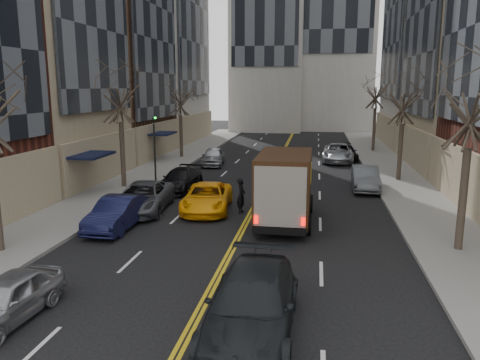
% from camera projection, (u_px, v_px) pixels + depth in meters
% --- Properties ---
extents(sidewalk_left, '(4.00, 66.00, 0.15)m').
position_uv_depth(sidewalk_left, '(158.00, 168.00, 36.59)').
color(sidewalk_left, slate).
rests_on(sidewalk_left, ground).
extents(sidewalk_right, '(4.00, 66.00, 0.15)m').
position_uv_depth(sidewalk_right, '(396.00, 175.00, 33.76)').
color(sidewalk_right, slate).
rests_on(sidewalk_right, ground).
extents(tree_lf_mid, '(3.20, 3.20, 8.91)m').
position_uv_depth(tree_lf_mid, '(119.00, 83.00, 28.50)').
color(tree_lf_mid, '#382D23').
rests_on(tree_lf_mid, sidewalk_left).
extents(tree_lf_far, '(3.20, 3.20, 8.12)m').
position_uv_depth(tree_lf_far, '(180.00, 90.00, 41.19)').
color(tree_lf_far, '#382D23').
rests_on(tree_lf_far, sidewalk_left).
extents(tree_rt_near, '(3.20, 3.20, 8.71)m').
position_uv_depth(tree_rt_near, '(474.00, 84.00, 17.05)').
color(tree_rt_near, '#382D23').
rests_on(tree_rt_near, sidewalk_right).
extents(tree_rt_mid, '(3.20, 3.20, 8.32)m').
position_uv_depth(tree_rt_mid, '(404.00, 90.00, 30.65)').
color(tree_rt_mid, '#382D23').
rests_on(tree_rt_mid, sidewalk_right).
extents(tree_rt_far, '(3.20, 3.20, 9.11)m').
position_uv_depth(tree_rt_far, '(377.00, 82.00, 45.06)').
color(tree_rt_far, '#382D23').
rests_on(tree_rt_far, sidewalk_right).
extents(traffic_signal, '(0.29, 0.26, 4.70)m').
position_uv_depth(traffic_signal, '(154.00, 141.00, 30.95)').
color(traffic_signal, black).
rests_on(traffic_signal, sidewalk_left).
extents(ups_truck, '(2.60, 6.24, 3.41)m').
position_uv_depth(ups_truck, '(285.00, 188.00, 21.94)').
color(ups_truck, black).
rests_on(ups_truck, ground).
extents(observer_sedan, '(2.28, 5.58, 1.62)m').
position_uv_depth(observer_sedan, '(252.00, 304.00, 12.17)').
color(observer_sedan, black).
rests_on(observer_sedan, ground).
extents(taxi, '(2.80, 5.24, 1.40)m').
position_uv_depth(taxi, '(207.00, 198.00, 24.31)').
color(taxi, '#FFAB0A').
rests_on(taxi, ground).
extents(pedestrian, '(0.48, 0.69, 1.80)m').
position_uv_depth(pedestrian, '(241.00, 196.00, 23.88)').
color(pedestrian, black).
rests_on(pedestrian, ground).
extents(parked_lf_a, '(1.78, 3.90, 1.30)m').
position_uv_depth(parked_lf_a, '(6.00, 299.00, 12.84)').
color(parked_lf_a, '#9EA1A5').
rests_on(parked_lf_a, ground).
extents(parked_lf_b, '(1.59, 4.42, 1.45)m').
position_uv_depth(parked_lf_b, '(117.00, 213.00, 21.23)').
color(parked_lf_b, black).
rests_on(parked_lf_b, ground).
extents(parked_lf_c, '(2.96, 5.55, 1.49)m').
position_uv_depth(parked_lf_c, '(143.00, 197.00, 24.21)').
color(parked_lf_c, '#484A4F').
rests_on(parked_lf_c, ground).
extents(parked_lf_d, '(2.22, 4.76, 1.35)m').
position_uv_depth(parked_lf_d, '(180.00, 180.00, 29.09)').
color(parked_lf_d, black).
rests_on(parked_lf_d, ground).
extents(parked_lf_e, '(2.12, 4.37, 1.44)m').
position_uv_depth(parked_lf_e, '(213.00, 157.00, 38.32)').
color(parked_lf_e, '#A7AAAF').
rests_on(parked_lf_e, ground).
extents(parked_rt_a, '(1.65, 4.52, 1.48)m').
position_uv_depth(parked_rt_a, '(365.00, 178.00, 29.24)').
color(parked_rt_a, '#52565A').
rests_on(parked_rt_a, ground).
extents(parked_rt_b, '(2.89, 5.73, 1.55)m').
position_uv_depth(parked_rt_b, '(338.00, 153.00, 40.16)').
color(parked_rt_b, '#B9BDC1').
rests_on(parked_rt_b, ground).
extents(parked_rt_c, '(2.19, 4.62, 1.30)m').
position_uv_depth(parked_rt_c, '(345.00, 152.00, 41.30)').
color(parked_rt_c, black).
rests_on(parked_rt_c, ground).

